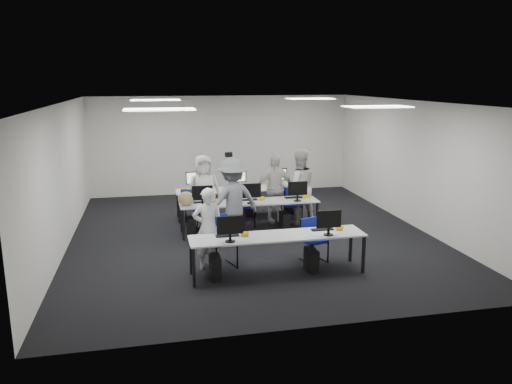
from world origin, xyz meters
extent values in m
plane|color=black|center=(0.00, 0.00, 0.00)|extent=(9.00, 9.00, 0.00)
plane|color=white|center=(0.00, 0.00, 3.00)|extent=(9.00, 9.00, 0.00)
cube|color=silver|center=(0.00, 4.50, 1.50)|extent=(8.00, 0.02, 3.00)
cube|color=silver|center=(0.00, -4.50, 1.50)|extent=(8.00, 0.02, 3.00)
cube|color=silver|center=(-4.00, 0.00, 1.50)|extent=(0.02, 9.00, 3.00)
cube|color=silver|center=(4.00, 0.00, 1.50)|extent=(0.02, 9.00, 3.00)
cube|color=white|center=(-2.00, -2.00, 2.98)|extent=(1.20, 0.60, 0.02)
cube|color=white|center=(2.00, -2.00, 2.98)|extent=(1.20, 0.60, 0.02)
cube|color=white|center=(-2.00, 2.00, 2.98)|extent=(1.20, 0.60, 0.02)
cube|color=white|center=(2.00, 2.00, 2.98)|extent=(1.20, 0.60, 0.02)
cube|color=#AEB1B3|center=(0.00, -2.40, 0.71)|extent=(3.20, 0.70, 0.03)
cube|color=black|center=(-1.55, -2.70, 0.35)|extent=(0.05, 0.05, 0.70)
cube|color=black|center=(-1.55, -2.10, 0.35)|extent=(0.05, 0.05, 0.70)
cube|color=black|center=(1.55, -2.70, 0.35)|extent=(0.05, 0.05, 0.70)
cube|color=black|center=(1.55, -2.10, 0.35)|extent=(0.05, 0.05, 0.70)
cube|color=#AEB1B3|center=(0.00, 0.20, 0.71)|extent=(3.20, 0.70, 0.03)
cube|color=black|center=(-1.55, -0.10, 0.35)|extent=(0.05, 0.05, 0.70)
cube|color=black|center=(-1.55, 0.50, 0.35)|extent=(0.05, 0.05, 0.70)
cube|color=black|center=(1.55, -0.10, 0.35)|extent=(0.05, 0.05, 0.70)
cube|color=black|center=(1.55, 0.50, 0.35)|extent=(0.05, 0.05, 0.70)
cube|color=#AEB1B3|center=(0.00, 1.60, 0.71)|extent=(3.20, 0.70, 0.03)
cube|color=black|center=(-1.55, 1.30, 0.35)|extent=(0.05, 0.05, 0.70)
cube|color=black|center=(-1.55, 1.90, 0.35)|extent=(0.05, 0.05, 0.70)
cube|color=black|center=(1.55, 1.30, 0.35)|extent=(0.05, 0.05, 0.70)
cube|color=black|center=(1.55, 1.90, 0.35)|extent=(0.05, 0.05, 0.70)
cube|color=#0C319D|center=(-0.90, -2.58, 1.03)|extent=(0.46, 0.04, 0.32)
cube|color=black|center=(-0.90, -2.26, 0.74)|extent=(0.42, 0.14, 0.02)
ellipsoid|color=black|center=(-0.60, -2.26, 0.75)|extent=(0.07, 0.10, 0.04)
cube|color=black|center=(-1.15, -2.40, 0.21)|extent=(0.18, 0.40, 0.42)
cube|color=white|center=(0.90, -2.58, 1.03)|extent=(0.46, 0.04, 0.32)
cube|color=black|center=(0.90, -2.26, 0.74)|extent=(0.42, 0.14, 0.02)
ellipsoid|color=black|center=(1.20, -2.26, 0.75)|extent=(0.07, 0.10, 0.04)
cube|color=black|center=(0.65, -2.40, 0.21)|extent=(0.18, 0.40, 0.42)
cube|color=white|center=(-1.10, 0.02, 1.03)|extent=(0.46, 0.04, 0.32)
cube|color=black|center=(-1.10, 0.34, 0.74)|extent=(0.42, 0.14, 0.02)
ellipsoid|color=black|center=(-0.80, 0.34, 0.75)|extent=(0.07, 0.10, 0.04)
cube|color=black|center=(-1.35, 0.20, 0.21)|extent=(0.18, 0.40, 0.42)
cube|color=white|center=(0.00, 0.02, 1.03)|extent=(0.46, 0.04, 0.32)
cube|color=black|center=(0.00, 0.34, 0.74)|extent=(0.42, 0.14, 0.02)
ellipsoid|color=black|center=(0.30, 0.34, 0.75)|extent=(0.07, 0.10, 0.04)
cube|color=black|center=(-0.25, 0.20, 0.21)|extent=(0.18, 0.40, 0.42)
cube|color=white|center=(1.10, 0.02, 1.03)|extent=(0.46, 0.04, 0.32)
cube|color=black|center=(1.10, 0.34, 0.74)|extent=(0.42, 0.14, 0.02)
ellipsoid|color=black|center=(1.40, 0.34, 0.75)|extent=(0.07, 0.10, 0.04)
cube|color=black|center=(0.85, 0.20, 0.21)|extent=(0.18, 0.40, 0.42)
cube|color=white|center=(-1.10, 1.78, 1.03)|extent=(0.46, 0.04, 0.32)
cube|color=black|center=(-1.10, 1.46, 0.74)|extent=(0.42, 0.14, 0.02)
ellipsoid|color=black|center=(-1.40, 1.46, 0.75)|extent=(0.07, 0.10, 0.04)
cube|color=black|center=(-0.85, 1.60, 0.21)|extent=(0.18, 0.40, 0.42)
cube|color=white|center=(0.00, 1.78, 1.03)|extent=(0.46, 0.04, 0.32)
cube|color=black|center=(0.00, 1.46, 0.74)|extent=(0.42, 0.14, 0.02)
ellipsoid|color=black|center=(-0.30, 1.46, 0.75)|extent=(0.07, 0.10, 0.04)
cube|color=black|center=(0.25, 1.60, 0.21)|extent=(0.18, 0.40, 0.42)
cube|color=white|center=(1.10, 1.78, 1.03)|extent=(0.46, 0.04, 0.32)
cube|color=black|center=(1.10, 1.46, 0.74)|extent=(0.42, 0.14, 0.02)
ellipsoid|color=black|center=(0.80, 1.46, 0.75)|extent=(0.07, 0.10, 0.04)
cube|color=black|center=(1.35, 1.60, 0.21)|extent=(0.18, 0.40, 0.42)
cube|color=navy|center=(-0.95, -1.85, 0.49)|extent=(0.59, 0.58, 0.06)
cube|color=navy|center=(-1.02, -1.64, 0.77)|extent=(0.45, 0.19, 0.39)
cube|color=navy|center=(0.86, -1.94, 0.43)|extent=(0.50, 0.49, 0.06)
cube|color=navy|center=(0.80, -1.77, 0.67)|extent=(0.39, 0.16, 0.33)
cube|color=navy|center=(-1.03, 0.69, 0.43)|extent=(0.46, 0.44, 0.06)
cube|color=navy|center=(-1.06, 0.88, 0.67)|extent=(0.39, 0.10, 0.33)
cube|color=navy|center=(0.06, 0.79, 0.48)|extent=(0.57, 0.56, 0.06)
cube|color=navy|center=(0.12, 0.99, 0.76)|extent=(0.44, 0.18, 0.38)
cube|color=navy|center=(1.20, 0.71, 0.47)|extent=(0.53, 0.51, 0.06)
cube|color=navy|center=(1.24, 0.91, 0.74)|extent=(0.43, 0.14, 0.37)
cube|color=navy|center=(-1.25, 0.93, 0.49)|extent=(0.57, 0.56, 0.06)
cube|color=navy|center=(-1.31, 0.73, 0.77)|extent=(0.45, 0.17, 0.39)
cube|color=navy|center=(0.14, 1.17, 0.49)|extent=(0.54, 0.52, 0.06)
cube|color=navy|center=(0.11, 0.95, 0.77)|extent=(0.45, 0.13, 0.39)
cube|color=navy|center=(1.24, 1.03, 0.44)|extent=(0.43, 0.41, 0.06)
cube|color=navy|center=(1.23, 0.84, 0.69)|extent=(0.41, 0.05, 0.35)
ellipsoid|color=#A07D52|center=(-1.45, 0.12, 0.89)|extent=(0.46, 0.39, 0.32)
imported|color=silver|center=(-1.20, -1.91, 0.78)|extent=(0.61, 0.44, 1.57)
imported|color=silver|center=(1.34, 0.69, 0.92)|extent=(0.90, 0.71, 1.84)
imported|color=silver|center=(-0.96, 1.02, 0.86)|extent=(0.88, 0.61, 1.72)
imported|color=silver|center=(0.77, 0.86, 0.85)|extent=(1.04, 0.52, 1.71)
imported|color=slate|center=(-0.49, -0.40, 0.92)|extent=(1.33, 0.99, 1.84)
cube|color=black|center=(-0.54, -0.23, 1.90)|extent=(0.19, 0.21, 0.10)
camera|label=1|loc=(-2.19, -10.74, 3.49)|focal=35.00mm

